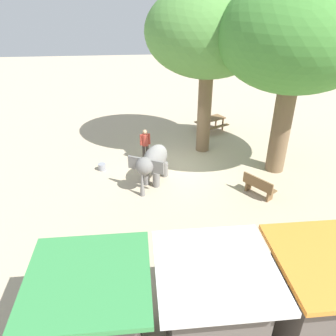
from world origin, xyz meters
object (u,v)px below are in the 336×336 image
shade_tree_main (297,37)px  wooden_bench (259,186)px  picnic_table_near (212,121)px  market_stall_orange (322,302)px  feed_bucket (102,167)px  market_stall_white (212,311)px  elephant (153,162)px  market_stall_green (95,321)px  shade_tree_secondary (209,33)px  person_handler (145,143)px

shade_tree_main → wooden_bench: 5.99m
picnic_table_near → market_stall_orange: 13.32m
picnic_table_near → feed_bucket: bearing=-170.8°
market_stall_orange → market_stall_white: same height
elephant → market_stall_orange: size_ratio=0.90×
wooden_bench → market_stall_orange: size_ratio=0.55×
market_stall_green → elephant: bearing=-102.7°
market_stall_white → market_stall_green: (2.60, 0.00, 0.00)m
shade_tree_secondary → picnic_table_near: shade_tree_secondary is taller
shade_tree_secondary → elephant: bearing=48.3°
elephant → shade_tree_main: (-5.74, -0.65, 4.83)m
market_stall_orange → market_stall_green: size_ratio=1.00×
elephant → market_stall_white: bearing=34.2°
shade_tree_secondary → wooden_bench: (-1.43, 4.57, -5.29)m
picnic_table_near → feed_bucket: picnic_table_near is taller
elephant → picnic_table_near: 6.87m
shade_tree_secondary → wooden_bench: size_ratio=5.71×
wooden_bench → market_stall_white: (3.32, 6.14, 0.67)m
wooden_bench → picnic_table_near: 7.18m
market_stall_green → shade_tree_secondary: bearing=-112.7°
picnic_table_near → market_stall_orange: size_ratio=0.79×
elephant → picnic_table_near: (-3.81, -5.70, -0.45)m
person_handler → market_stall_orange: size_ratio=0.64×
person_handler → wooden_bench: 5.77m
market_stall_green → feed_bucket: size_ratio=7.00×
elephant → market_stall_orange: market_stall_orange is taller
person_handler → market_stall_green: market_stall_green is taller
market_stall_orange → market_stall_white: 2.60m
feed_bucket → shade_tree_main: bearing=174.9°
shade_tree_secondary → market_stall_orange: bearing=93.8°
wooden_bench → picnic_table_near: bearing=148.2°
market_stall_white → elephant: bearing=-83.4°
shade_tree_main → market_stall_green: (7.45, 8.26, -4.72)m
elephant → shade_tree_main: size_ratio=0.28×
person_handler → wooden_bench: person_handler is taller
person_handler → wooden_bench: size_ratio=1.18×
shade_tree_main → shade_tree_secondary: (2.97, -2.45, -0.10)m
market_stall_green → market_stall_white: bearing=180.0°
shade_tree_secondary → market_stall_green: 12.50m
elephant → person_handler: (0.25, -2.17, -0.09)m
wooden_bench → person_handler: bearing=-164.2°
elephant → person_handler: same height
shade_tree_main → wooden_bench: (1.54, 2.12, -5.39)m
picnic_table_near → market_stall_green: 14.41m
wooden_bench → picnic_table_near: (0.40, -7.16, 0.12)m
market_stall_orange → feed_bucket: bearing=-57.1°
shade_tree_secondary → picnic_table_near: size_ratio=3.94×
elephant → shade_tree_secondary: size_ratio=0.29×
elephant → market_stall_white: market_stall_white is taller
wooden_bench → picnic_table_near: size_ratio=0.69×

